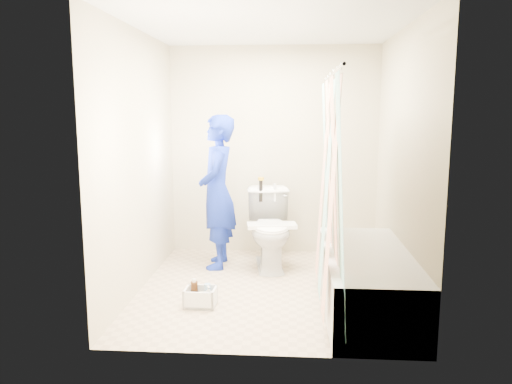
# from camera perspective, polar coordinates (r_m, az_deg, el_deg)

# --- Properties ---
(floor) EXTENTS (2.60, 2.60, 0.00)m
(floor) POSITION_cam_1_polar(r_m,az_deg,el_deg) (4.81, 1.37, -11.02)
(floor) COLOR tan
(floor) RESTS_ON ground
(ceiling) EXTENTS (2.40, 2.60, 0.02)m
(ceiling) POSITION_cam_1_polar(r_m,az_deg,el_deg) (4.57, 1.49, 18.51)
(ceiling) COLOR silver
(ceiling) RESTS_ON wall_back
(wall_back) EXTENTS (2.40, 0.02, 2.40)m
(wall_back) POSITION_cam_1_polar(r_m,az_deg,el_deg) (5.83, 2.02, 4.68)
(wall_back) COLOR #B9B08F
(wall_back) RESTS_ON ground
(wall_front) EXTENTS (2.40, 0.02, 2.40)m
(wall_front) POSITION_cam_1_polar(r_m,az_deg,el_deg) (3.24, 0.36, 0.97)
(wall_front) COLOR #B9B08F
(wall_front) RESTS_ON ground
(wall_left) EXTENTS (0.02, 2.60, 2.40)m
(wall_left) POSITION_cam_1_polar(r_m,az_deg,el_deg) (4.74, -13.24, 3.38)
(wall_left) COLOR #B9B08F
(wall_left) RESTS_ON ground
(wall_right) EXTENTS (0.02, 2.60, 2.40)m
(wall_right) POSITION_cam_1_polar(r_m,az_deg,el_deg) (4.64, 16.44, 3.11)
(wall_right) COLOR #B9B08F
(wall_right) RESTS_ON ground
(bathtub) EXTENTS (0.70, 1.75, 0.50)m
(bathtub) POSITION_cam_1_polar(r_m,az_deg,el_deg) (4.36, 12.50, -9.68)
(bathtub) COLOR silver
(bathtub) RESTS_ON ground
(curtain_rod) EXTENTS (0.02, 1.90, 0.02)m
(curtain_rod) POSITION_cam_1_polar(r_m,az_deg,el_deg) (4.10, 8.66, 13.12)
(curtain_rod) COLOR silver
(curtain_rod) RESTS_ON wall_back
(shower_curtain) EXTENTS (0.06, 1.75, 1.80)m
(shower_curtain) POSITION_cam_1_polar(r_m,az_deg,el_deg) (4.14, 8.35, 0.18)
(shower_curtain) COLOR white
(shower_curtain) RESTS_ON curtain_rod
(toilet) EXTENTS (0.57, 0.87, 0.83)m
(toilet) POSITION_cam_1_polar(r_m,az_deg,el_deg) (5.34, 1.67, -4.27)
(toilet) COLOR white
(toilet) RESTS_ON ground
(tank_lid) EXTENTS (0.53, 0.29, 0.04)m
(tank_lid) POSITION_cam_1_polar(r_m,az_deg,el_deg) (5.20, 1.81, -3.84)
(tank_lid) COLOR white
(tank_lid) RESTS_ON toilet
(tank_internals) EXTENTS (0.20, 0.07, 0.27)m
(tank_internals) POSITION_cam_1_polar(r_m,az_deg,el_deg) (5.48, 0.99, 0.37)
(tank_internals) COLOR black
(tank_internals) RESTS_ON toilet
(plumber) EXTENTS (0.42, 0.61, 1.63)m
(plumber) POSITION_cam_1_polar(r_m,az_deg,el_deg) (5.31, -4.44, -0.00)
(plumber) COLOR #1016A5
(plumber) RESTS_ON ground
(cleaning_caddy) EXTENTS (0.27, 0.22, 0.20)m
(cleaning_caddy) POSITION_cam_1_polar(r_m,az_deg,el_deg) (4.42, -6.25, -11.93)
(cleaning_caddy) COLOR white
(cleaning_caddy) RESTS_ON ground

